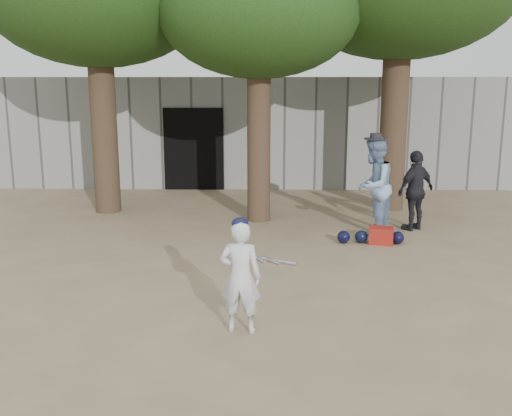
{
  "coord_description": "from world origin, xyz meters",
  "views": [
    {
      "loc": [
        0.75,
        -7.5,
        2.78
      ],
      "look_at": [
        0.6,
        1.0,
        0.95
      ],
      "focal_mm": 40.0,
      "sensor_mm": 36.0,
      "label": 1
    }
  ],
  "objects_px": {
    "boy_player": "(240,277)",
    "red_bag": "(381,235)",
    "spectator_blue": "(374,186)",
    "spectator_dark": "(416,191)"
  },
  "relations": [
    {
      "from": "spectator_blue",
      "to": "red_bag",
      "type": "bearing_deg",
      "value": 30.93
    },
    {
      "from": "spectator_blue",
      "to": "spectator_dark",
      "type": "relative_size",
      "value": 1.18
    },
    {
      "from": "spectator_dark",
      "to": "spectator_blue",
      "type": "bearing_deg",
      "value": -16.48
    },
    {
      "from": "spectator_blue",
      "to": "red_bag",
      "type": "height_order",
      "value": "spectator_blue"
    },
    {
      "from": "red_bag",
      "to": "spectator_dark",
      "type": "bearing_deg",
      "value": 50.82
    },
    {
      "from": "spectator_dark",
      "to": "red_bag",
      "type": "height_order",
      "value": "spectator_dark"
    },
    {
      "from": "boy_player",
      "to": "spectator_blue",
      "type": "height_order",
      "value": "spectator_blue"
    },
    {
      "from": "boy_player",
      "to": "red_bag",
      "type": "height_order",
      "value": "boy_player"
    },
    {
      "from": "spectator_blue",
      "to": "spectator_dark",
      "type": "height_order",
      "value": "spectator_blue"
    },
    {
      "from": "boy_player",
      "to": "red_bag",
      "type": "distance_m",
      "value": 4.47
    }
  ]
}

